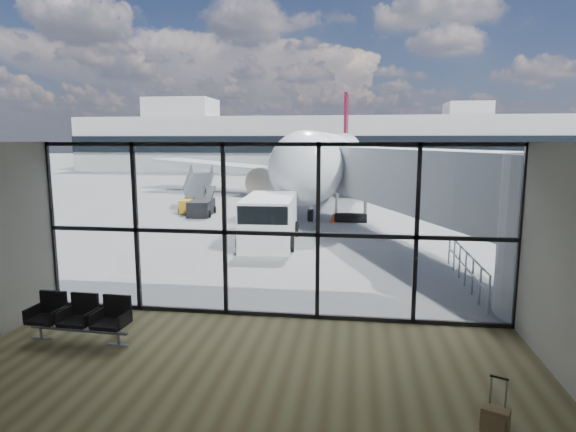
% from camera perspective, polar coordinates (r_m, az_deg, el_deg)
% --- Properties ---
extents(ground, '(220.00, 220.00, 0.00)m').
position_cam_1_polar(ground, '(52.04, 5.62, 3.89)').
color(ground, slate).
rests_on(ground, ground).
extents(lounge_shell, '(12.02, 8.01, 4.51)m').
position_cam_1_polar(lounge_shell, '(7.54, -8.44, -5.58)').
color(lounge_shell, brown).
rests_on(lounge_shell, ground).
extents(glass_curtain_wall, '(12.10, 0.12, 4.50)m').
position_cam_1_polar(glass_curtain_wall, '(12.19, -2.07, -1.85)').
color(glass_curtain_wall, white).
rests_on(glass_curtain_wall, ground).
extents(jet_bridge, '(8.00, 16.50, 4.33)m').
position_cam_1_polar(jet_bridge, '(19.16, 16.37, 3.27)').
color(jet_bridge, '#ABAEB0').
rests_on(jet_bridge, ground).
extents(apron_railing, '(0.06, 5.46, 1.11)m').
position_cam_1_polar(apron_railing, '(16.15, 20.34, -5.28)').
color(apron_railing, gray).
rests_on(apron_railing, ground).
extents(far_terminal, '(80.00, 12.20, 11.00)m').
position_cam_1_polar(far_terminal, '(73.82, 5.92, 8.63)').
color(far_terminal, '#B0B0AB').
rests_on(far_terminal, ground).
extents(tree_0, '(4.95, 4.95, 7.12)m').
position_cam_1_polar(tree_0, '(96.12, -21.64, 8.36)').
color(tree_0, '#382619').
rests_on(tree_0, ground).
extents(tree_1, '(5.61, 5.61, 8.07)m').
position_cam_1_polar(tree_1, '(93.33, -18.42, 8.92)').
color(tree_1, '#382619').
rests_on(tree_1, ground).
extents(tree_2, '(6.27, 6.27, 9.03)m').
position_cam_1_polar(tree_2, '(90.86, -15.00, 9.47)').
color(tree_2, '#382619').
rests_on(tree_2, ground).
extents(tree_3, '(4.95, 4.95, 7.12)m').
position_cam_1_polar(tree_3, '(88.70, -11.35, 8.82)').
color(tree_3, '#382619').
rests_on(tree_3, ground).
extents(tree_4, '(5.61, 5.61, 8.07)m').
position_cam_1_polar(tree_4, '(86.92, -7.57, 9.32)').
color(tree_4, '#382619').
rests_on(tree_4, ground).
extents(tree_5, '(6.27, 6.27, 9.03)m').
position_cam_1_polar(tree_5, '(85.53, -3.65, 9.80)').
color(tree_5, '#382619').
rests_on(tree_5, ground).
extents(seating_row, '(2.39, 0.77, 1.06)m').
position_cam_1_polar(seating_row, '(12.16, -23.30, -10.73)').
color(seating_row, gray).
rests_on(seating_row, ground).
extents(suitcase, '(0.45, 0.39, 1.06)m').
position_cam_1_polar(suitcase, '(8.39, 23.29, -21.96)').
color(suitcase, brown).
rests_on(suitcase, ground).
extents(airliner, '(33.73, 39.06, 10.06)m').
position_cam_1_polar(airliner, '(41.76, 5.44, 6.87)').
color(airliner, white).
rests_on(airliner, ground).
extents(service_van, '(2.61, 4.96, 2.11)m').
position_cam_1_polar(service_van, '(21.13, -2.24, -0.47)').
color(service_van, white).
rests_on(service_van, ground).
extents(belt_loader, '(1.69, 3.67, 1.63)m').
position_cam_1_polar(belt_loader, '(29.92, -10.18, 1.14)').
color(belt_loader, black).
rests_on(belt_loader, ground).
extents(mobile_stairs, '(2.03, 3.48, 2.35)m').
position_cam_1_polar(mobile_stairs, '(31.58, -10.72, 1.56)').
color(mobile_stairs, orange).
rests_on(mobile_stairs, ground).
extents(traffic_cone_a, '(0.39, 0.39, 0.56)m').
position_cam_1_polar(traffic_cone_a, '(25.16, -1.09, -0.83)').
color(traffic_cone_a, '#DC4B0B').
rests_on(traffic_cone_a, ground).
extents(traffic_cone_b, '(0.39, 0.39, 0.55)m').
position_cam_1_polar(traffic_cone_b, '(27.13, 5.40, -0.16)').
color(traffic_cone_b, '#FD480D').
rests_on(traffic_cone_b, ground).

